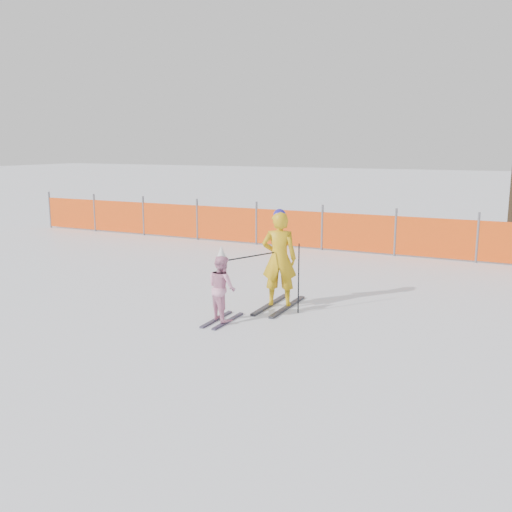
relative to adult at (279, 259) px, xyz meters
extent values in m
plane|color=white|center=(-0.21, -1.00, -0.88)|extent=(120.00, 120.00, 0.00)
cube|color=black|center=(-0.17, 0.00, -0.86)|extent=(0.09, 1.47, 0.04)
cube|color=black|center=(0.17, 0.00, -0.86)|extent=(0.09, 1.47, 0.04)
imported|color=gold|center=(0.00, 0.00, 0.00)|extent=(0.71, 0.58, 1.68)
sphere|color=#231B98|center=(0.00, 0.00, 0.78)|extent=(0.22, 0.22, 0.22)
cube|color=black|center=(-0.62, -1.18, -0.86)|extent=(0.09, 0.98, 0.03)
cube|color=black|center=(-0.40, -1.18, -0.86)|extent=(0.09, 0.98, 0.03)
imported|color=#EF9CC0|center=(-0.51, -1.18, -0.31)|extent=(0.66, 0.62, 1.08)
cone|color=silver|center=(-0.51, -1.18, 0.27)|extent=(0.19, 0.19, 0.24)
cylinder|color=black|center=(0.45, -0.20, -0.27)|extent=(0.02, 0.02, 1.22)
cylinder|color=black|center=(-0.25, -0.59, 0.13)|extent=(0.43, 0.96, 0.02)
cylinder|color=#595960|center=(-11.16, 5.66, -0.25)|extent=(0.06, 0.06, 1.25)
cylinder|color=#595960|center=(-9.16, 5.66, -0.25)|extent=(0.06, 0.06, 1.25)
cylinder|color=#595960|center=(-7.16, 5.66, -0.25)|extent=(0.06, 0.06, 1.25)
cylinder|color=#595960|center=(-5.16, 5.66, -0.25)|extent=(0.06, 0.06, 1.25)
cylinder|color=#595960|center=(-3.16, 5.66, -0.25)|extent=(0.06, 0.06, 1.25)
cylinder|color=#595960|center=(-1.16, 5.66, -0.25)|extent=(0.06, 0.06, 1.25)
cylinder|color=#595960|center=(0.84, 5.66, -0.25)|extent=(0.06, 0.06, 1.25)
cylinder|color=#595960|center=(2.84, 5.66, -0.25)|extent=(0.06, 0.06, 1.25)
cube|color=#EB480C|center=(-3.28, 5.66, -0.33)|extent=(15.76, 0.03, 1.00)
camera|label=1|loc=(3.91, -9.08, 1.99)|focal=40.00mm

